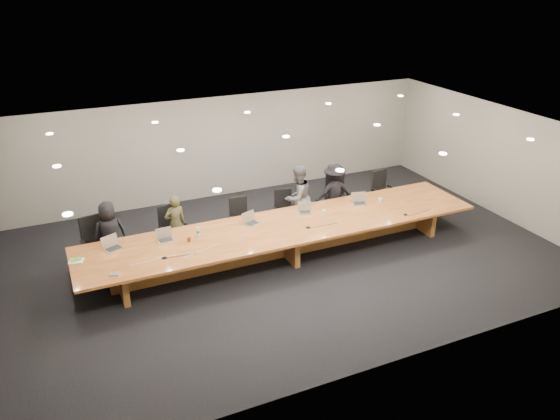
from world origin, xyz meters
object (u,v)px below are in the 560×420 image
object	(u,v)px
laptop_e	(360,199)
chair_left	(173,228)
mic_left	(165,257)
mic_right	(405,214)
av_box	(114,274)
person_d	(334,193)
person_c	(298,197)
conference_table	(286,235)
chair_mid_right	(285,210)
person_a	(110,233)
laptop_d	(305,208)
laptop_b	(165,235)
chair_right	(337,196)
water_bottle	(198,232)
paper_cup_far	(380,200)
laptop_a	(113,243)
chair_far_left	(96,242)
chair_far_right	(384,191)
chair_mid_left	(241,219)
person_b	(175,224)
mic_center	(308,227)
paper_cup_near	(324,212)
laptop_c	(252,219)
amber_mug	(189,239)

from	to	relation	value
laptop_e	chair_left	bearing A→B (deg)	-178.59
mic_left	mic_right	world-z (taller)	mic_left
av_box	person_d	bearing A→B (deg)	40.40
person_c	person_d	bearing A→B (deg)	158.30
conference_table	chair_mid_right	bearing A→B (deg)	65.91
person_a	laptop_d	xyz separation A→B (m)	(4.26, -0.83, 0.15)
laptop_b	mic_left	distance (m)	0.75
chair_right	water_bottle	xyz separation A→B (m)	(-3.94, -1.02, 0.26)
person_d	paper_cup_far	distance (m)	1.20
chair_mid_right	laptop_a	world-z (taller)	laptop_a
conference_table	chair_far_left	size ratio (longest dim) A/B	7.96
chair_mid_right	chair_far_right	size ratio (longest dim) A/B	0.91
chair_mid_left	laptop_b	size ratio (longest dim) A/B	3.13
chair_far_left	chair_left	xyz separation A→B (m)	(1.67, 0.07, -0.03)
person_a	laptop_b	distance (m)	1.36
person_b	mic_center	world-z (taller)	person_b
paper_cup_near	laptop_d	bearing A→B (deg)	152.61
chair_left	chair_mid_right	size ratio (longest dim) A/B	1.05
chair_far_right	laptop_d	world-z (taller)	chair_far_right
mic_left	mic_right	size ratio (longest dim) A/B	1.07
person_d	laptop_c	size ratio (longest dim) A/B	4.41
chair_right	person_d	world-z (taller)	person_d
chair_right	paper_cup_near	distance (m)	1.47
chair_mid_left	laptop_a	world-z (taller)	chair_mid_left
laptop_b	person_a	bearing A→B (deg)	135.14
chair_left	paper_cup_near	size ratio (longest dim) A/B	12.80
amber_mug	paper_cup_far	size ratio (longest dim) A/B	0.92
chair_right	laptop_b	bearing A→B (deg)	-156.89
chair_right	person_d	distance (m)	0.26
conference_table	laptop_d	xyz separation A→B (m)	(0.69, 0.42, 0.35)
person_c	laptop_c	distance (m)	1.72
chair_far_left	chair_mid_left	world-z (taller)	chair_far_left
chair_mid_right	laptop_c	xyz separation A→B (m)	(-1.19, -0.87, 0.38)
paper_cup_far	chair_far_right	bearing A→B (deg)	50.74
person_d	paper_cup_near	xyz separation A→B (m)	(-0.81, -0.96, 0.03)
chair_left	mic_center	distance (m)	3.08
laptop_a	av_box	distance (m)	1.03
person_c	laptop_c	world-z (taller)	person_c
chair_left	amber_mug	xyz separation A→B (m)	(0.06, -1.20, 0.26)
conference_table	laptop_a	xyz separation A→B (m)	(-3.61, 0.42, 0.37)
chair_far_left	chair_right	size ratio (longest dim) A/B	0.95
chair_mid_right	amber_mug	size ratio (longest dim) A/B	11.05
mic_center	chair_far_left	bearing A→B (deg)	159.95
chair_mid_right	laptop_a	bearing A→B (deg)	-159.66
paper_cup_far	mic_right	bearing A→B (deg)	-82.56
laptop_a	laptop_e	bearing A→B (deg)	-24.40
water_bottle	mic_center	bearing A→B (deg)	-14.34
chair_far_left	av_box	size ratio (longest dim) A/B	6.23
amber_mug	av_box	xyz separation A→B (m)	(-1.62, -0.73, -0.03)
person_a	paper_cup_near	size ratio (longest dim) A/B	17.20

